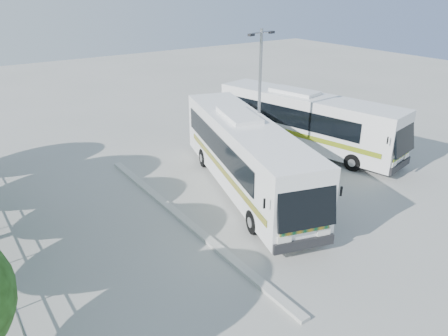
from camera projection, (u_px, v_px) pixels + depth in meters
ground at (249, 224)px, 19.91m from camera, size 100.00×100.00×0.00m
kerb_divider at (183, 219)px, 20.19m from camera, size 0.40×16.00×0.15m
coach_main at (246, 154)px, 22.46m from camera, size 6.25×13.47×3.68m
coach_adjacent at (307, 120)px, 28.11m from camera, size 5.24×13.09×3.56m
lamppost at (259, 99)px, 23.18m from camera, size 1.96×0.58×8.04m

